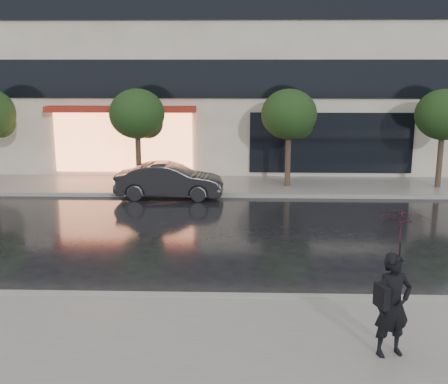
{
  "coord_description": "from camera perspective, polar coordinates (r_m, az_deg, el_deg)",
  "views": [
    {
      "loc": [
        1.13,
        -12.17,
        4.98
      ],
      "look_at": [
        0.65,
        3.3,
        1.4
      ],
      "focal_mm": 45.0,
      "sensor_mm": 36.0,
      "label": 1
    }
  ],
  "objects": [
    {
      "name": "ground",
      "position": [
        13.2,
        -3.32,
        -9.17
      ],
      "size": [
        120.0,
        120.0,
        0.0
      ],
      "primitive_type": "plane",
      "color": "black",
      "rests_on": "ground"
    },
    {
      "name": "sidewalk_near",
      "position": [
        10.25,
        -4.98,
        -15.72
      ],
      "size": [
        60.0,
        4.5,
        0.12
      ],
      "primitive_type": "cube",
      "color": "slate",
      "rests_on": "ground"
    },
    {
      "name": "curb_far",
      "position": [
        21.28,
        -1.32,
        -0.32
      ],
      "size": [
        60.0,
        0.25,
        0.14
      ],
      "primitive_type": "cube",
      "color": "gray",
      "rests_on": "ground"
    },
    {
      "name": "tree_mid_west",
      "position": [
        22.67,
        -8.66,
        7.67
      ],
      "size": [
        2.2,
        2.2,
        3.99
      ],
      "color": "#33261C",
      "rests_on": "ground"
    },
    {
      "name": "tree_far_east",
      "position": [
        23.66,
        21.52,
        7.14
      ],
      "size": [
        2.2,
        2.2,
        3.99
      ],
      "color": "#33261C",
      "rests_on": "ground"
    },
    {
      "name": "parked_car",
      "position": [
        21.09,
        -5.55,
        1.14
      ],
      "size": [
        4.02,
        1.5,
        1.31
      ],
      "primitive_type": "imported",
      "rotation": [
        0.0,
        0.0,
        1.54
      ],
      "color": "black",
      "rests_on": "ground"
    },
    {
      "name": "tree_mid_east",
      "position": [
        22.38,
        6.77,
        7.66
      ],
      "size": [
        2.2,
        2.2,
        3.99
      ],
      "color": "#33261C",
      "rests_on": "ground"
    },
    {
      "name": "sidewalk_far",
      "position": [
        22.98,
        -1.09,
        0.67
      ],
      "size": [
        60.0,
        3.5,
        0.12
      ],
      "primitive_type": "cube",
      "color": "slate",
      "rests_on": "ground"
    },
    {
      "name": "curb_near",
      "position": [
        12.26,
        -3.75,
        -10.63
      ],
      "size": [
        60.0,
        0.25,
        0.14
      ],
      "primitive_type": "cube",
      "color": "gray",
      "rests_on": "ground"
    },
    {
      "name": "pedestrian_with_umbrella",
      "position": [
        9.73,
        17.25,
        -6.9
      ],
      "size": [
        1.25,
        1.26,
        2.53
      ],
      "rotation": [
        0.0,
        0.0,
        0.31
      ],
      "color": "black",
      "rests_on": "sidewalk_near"
    }
  ]
}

